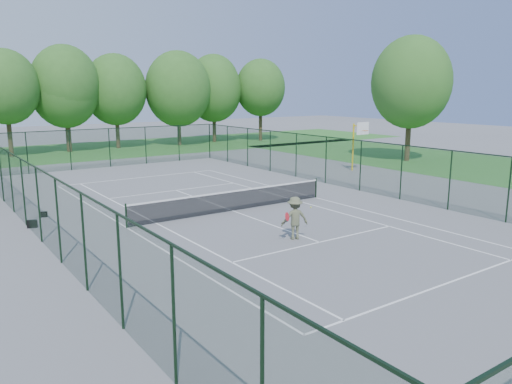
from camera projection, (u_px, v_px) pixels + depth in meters
ground at (233, 211)px, 24.87m from camera, size 140.00×140.00×0.00m
grass_far at (69, 152)px, 48.94m from camera, size 80.00×16.00×0.01m
grass_side at (450, 162)px, 41.58m from camera, size 14.00×40.00×0.01m
court_lines at (233, 211)px, 24.87m from camera, size 11.05×23.85×0.01m
tennis_net at (233, 200)px, 24.76m from camera, size 11.08×0.08×1.10m
fence_enclosure at (233, 180)px, 24.56m from camera, size 18.05×36.05×3.02m
tree_line_far at (65, 89)px, 47.75m from camera, size 39.40×6.40×9.70m
basketball_goal at (358, 137)px, 36.61m from camera, size 1.20×1.43×3.65m
tree_side at (411, 83)px, 41.32m from camera, size 6.56×6.56×10.38m
sports_bag_a at (32, 224)px, 21.83m from camera, size 0.47×0.37×0.33m
sports_bag_b at (44, 214)px, 23.68m from camera, size 0.35×0.25×0.25m
tennis_player at (295, 218)px, 20.02m from camera, size 2.11×0.99×1.74m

